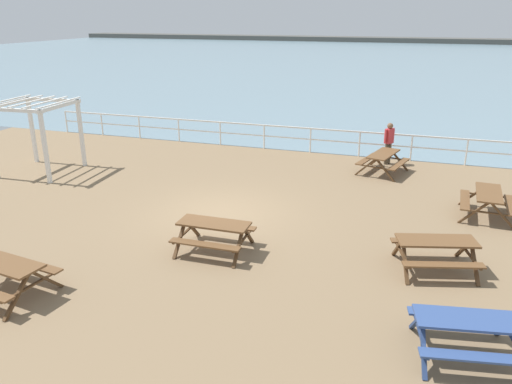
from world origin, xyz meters
The scene contains 12 objects.
ground_plane centered at (0.00, 0.00, -0.10)m, with size 30.00×24.00×0.20m, color #846B4C.
sea_band centered at (0.00, 52.75, 0.00)m, with size 142.00×90.00×0.01m, color gray.
distant_shoreline centered at (0.00, 95.75, 0.00)m, with size 142.00×6.00×1.80m, color #4C4C47.
seaward_railing centered at (0.00, 7.75, 0.76)m, with size 23.07×0.07×1.08m.
picnic_table_near_left centered at (7.58, 2.23, 0.58)m, with size 1.63×1.88×0.80m.
picnic_table_near_right centered at (0.77, -2.36, 0.58)m, with size 1.82×1.56×0.80m.
picnic_table_mid_centre centered at (-2.64, -5.71, 0.58)m, with size 1.99×1.75×0.80m.
picnic_table_far_left centered at (6.09, -1.69, 0.58)m, with size 2.14×1.93×0.80m.
picnic_table_seaward centered at (4.27, 5.69, 0.58)m, with size 1.91×2.13×0.80m.
picnic_table_corner centered at (6.57, -4.86, 0.58)m, with size 2.04×1.81×0.80m.
visitor centered at (4.36, 6.99, 0.95)m, with size 0.37×0.45×1.66m.
lattice_pergola centered at (-8.04, 1.82, 2.00)m, with size 2.58×2.69×2.70m.
Camera 1 is at (5.38, -13.02, 5.75)m, focal length 35.23 mm.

